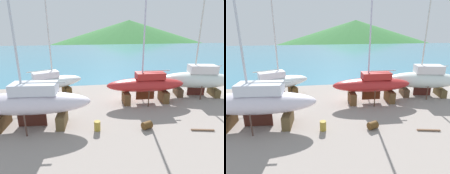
{
  "view_description": "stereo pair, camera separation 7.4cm",
  "coord_description": "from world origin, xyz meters",
  "views": [
    {
      "loc": [
        -4.98,
        -20.64,
        8.36
      ],
      "look_at": [
        -1.91,
        -0.96,
        1.97
      ],
      "focal_mm": 30.4,
      "sensor_mm": 36.0,
      "label": 1
    },
    {
      "loc": [
        -4.9,
        -20.66,
        8.36
      ],
      "look_at": [
        -1.91,
        -0.96,
        1.97
      ],
      "focal_mm": 30.4,
      "sensor_mm": 36.0,
      "label": 2
    }
  ],
  "objects": [
    {
      "name": "ground_plane",
      "position": [
        0.0,
        -4.1,
        0.0
      ],
      "size": [
        42.25,
        42.25,
        0.0
      ],
      "primitive_type": "plane",
      "color": "gray"
    },
    {
      "name": "sea_water",
      "position": [
        0.0,
        39.19,
        0.0
      ],
      "size": [
        166.62,
        65.46,
        0.01
      ],
      "primitive_type": "cube",
      "color": "teal",
      "rests_on": "ground"
    },
    {
      "name": "headland_hill",
      "position": [
        29.35,
        119.77,
        0.0
      ],
      "size": [
        170.12,
        170.12,
        25.47
      ],
      "primitive_type": "cone",
      "color": "#2E6E31",
      "rests_on": "ground"
    },
    {
      "name": "sailboat_small_center",
      "position": [
        -9.04,
        2.05,
        1.91
      ],
      "size": [
        8.35,
        5.45,
        12.94
      ],
      "rotation": [
        0.0,
        0.0,
        0.41
      ],
      "color": "brown",
      "rests_on": "ground"
    },
    {
      "name": "sailboat_mid_port",
      "position": [
        1.93,
        -1.11,
        2.14
      ],
      "size": [
        8.91,
        2.78,
        15.92
      ],
      "rotation": [
        0.0,
        0.0,
        3.11
      ],
      "color": "brown",
      "rests_on": "ground"
    },
    {
      "name": "sailboat_large_starboard",
      "position": [
        9.04,
        0.14,
        2.1
      ],
      "size": [
        9.29,
        4.5,
        14.56
      ],
      "rotation": [
        0.0,
        0.0,
        2.95
      ],
      "color": "brown",
      "rests_on": "ground"
    },
    {
      "name": "sailboat_far_slipway",
      "position": [
        -9.5,
        -4.96,
        2.28
      ],
      "size": [
        10.38,
        3.63,
        17.03
      ],
      "rotation": [
        0.0,
        0.0,
        3.06
      ],
      "color": "#53391F",
      "rests_on": "ground"
    },
    {
      "name": "worker",
      "position": [
        -9.06,
        7.13,
        0.88
      ],
      "size": [
        0.47,
        0.49,
        1.7
      ],
      "rotation": [
        0.0,
        0.0,
        3.85
      ],
      "color": "orange",
      "rests_on": "ground"
    },
    {
      "name": "barrel_by_slipway",
      "position": [
        -4.03,
        -6.53,
        0.42
      ],
      "size": [
        0.67,
        0.67,
        0.84
      ],
      "primitive_type": "cylinder",
      "rotation": [
        0.0,
        0.0,
        0.34
      ],
      "color": "olive",
      "rests_on": "ground"
    },
    {
      "name": "barrel_tipped_center",
      "position": [
        0.18,
        -6.9,
        0.33
      ],
      "size": [
        0.98,
        0.9,
        0.65
      ],
      "primitive_type": "cylinder",
      "rotation": [
        1.57,
        0.0,
        1.93
      ],
      "color": "#513414",
      "rests_on": "ground"
    },
    {
      "name": "timber_long_fore",
      "position": [
        4.71,
        -7.94,
        0.06
      ],
      "size": [
        1.89,
        0.53,
        0.12
      ],
      "primitive_type": "cube",
      "rotation": [
        0.0,
        0.0,
        2.94
      ],
      "color": "brown",
      "rests_on": "ground"
    }
  ]
}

